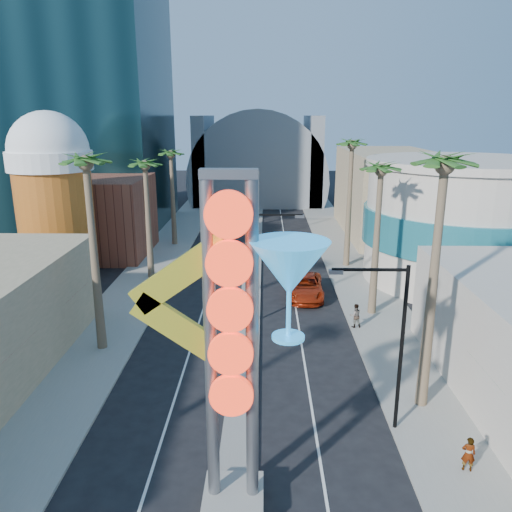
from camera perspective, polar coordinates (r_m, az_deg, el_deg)
The scene contains 22 objects.
sidewalk_west at distance 50.41m, azimuth -11.18°, elevation -0.65°, with size 5.00×100.00×0.15m, color gray.
sidewalk_east at distance 50.00m, azimuth 10.63°, elevation -0.76°, with size 5.00×100.00×0.15m, color gray.
median at distance 52.18m, azimuth -0.24°, elevation 0.22°, with size 1.60×84.00×0.15m, color gray.
hotel_tower at distance 69.13m, azimuth -20.36°, elevation 23.99°, with size 20.00×20.00×50.00m, color black.
brick_filler_west at distance 54.03m, azimuth -17.52°, elevation 4.30°, with size 10.00×10.00×8.00m, color brown.
filler_east at distance 62.72m, azimuth 14.84°, elevation 6.95°, with size 10.00×20.00×10.00m, color tan.
beer_mug at distance 46.38m, azimuth -22.15°, elevation 6.90°, with size 7.00×7.00×14.50m.
turquoise_building at distance 46.36m, azimuth 22.41°, elevation 3.60°, with size 16.60×16.60×10.60m.
canopy at distance 84.82m, azimuth 0.25°, elevation 9.20°, with size 22.00×16.00×22.00m.
neon_sign at distance 16.66m, azimuth -0.05°, elevation -8.31°, with size 6.53×2.60×12.55m.
streetlight_0 at distance 33.54m, azimuth 0.02°, elevation -0.16°, with size 3.79×0.25×8.00m.
streetlight_1 at distance 57.02m, azimuth -0.67°, elevation 6.51°, with size 3.79×0.25×8.00m.
streetlight_2 at distance 22.97m, azimuth 15.27°, elevation -8.61°, with size 3.45×0.25×8.00m.
palm_1 at distance 30.17m, azimuth -18.78°, elevation 8.73°, with size 2.40×2.40×12.70m.
palm_2 at distance 43.68m, azimuth -12.54°, elevation 9.37°, with size 2.40×2.40×11.20m.
palm_3 at distance 55.37m, azimuth -9.69°, elevation 10.81°, with size 2.40×2.40×11.20m.
palm_5 at distance 23.78m, azimuth 20.61°, elevation 7.94°, with size 2.40×2.40×13.20m.
palm_6 at distance 35.39m, azimuth 14.06°, elevation 8.57°, with size 2.40×2.40×11.70m.
palm_7 at distance 47.03m, azimuth 10.89°, elevation 11.54°, with size 2.40×2.40×12.70m.
red_pickup at distance 40.21m, azimuth 5.61°, elevation -3.50°, with size 2.85×6.18×1.72m, color #A4260C.
pedestrian_a at distance 23.33m, azimuth 23.11°, elevation -20.09°, with size 0.56×0.37×1.53m, color gray.
pedestrian_b at distance 34.76m, azimuth 11.28°, elevation -6.69°, with size 0.81×0.63×1.67m, color gray.
Camera 1 is at (1.09, -12.24, 14.12)m, focal length 35.00 mm.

